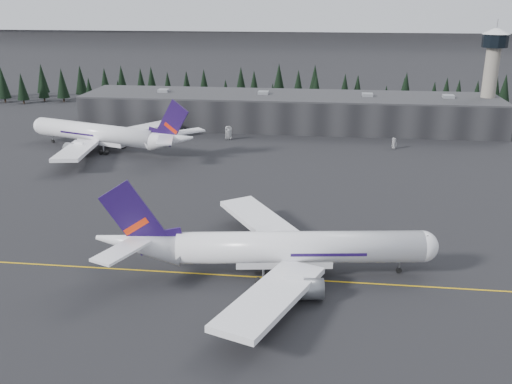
# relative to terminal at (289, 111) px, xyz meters

# --- Properties ---
(ground) EXTENTS (1400.00, 1400.00, 0.00)m
(ground) POSITION_rel_terminal_xyz_m (0.00, -125.00, -6.30)
(ground) COLOR black
(ground) RESTS_ON ground
(taxiline) EXTENTS (400.00, 0.40, 0.02)m
(taxiline) POSITION_rel_terminal_xyz_m (0.00, -127.00, -6.29)
(taxiline) COLOR gold
(taxiline) RESTS_ON ground
(terminal) EXTENTS (160.00, 30.00, 12.60)m
(terminal) POSITION_rel_terminal_xyz_m (0.00, 0.00, 0.00)
(terminal) COLOR black
(terminal) RESTS_ON ground
(control_tower) EXTENTS (10.00, 10.00, 37.70)m
(control_tower) POSITION_rel_terminal_xyz_m (75.00, 3.00, 17.11)
(control_tower) COLOR gray
(control_tower) RESTS_ON ground
(treeline) EXTENTS (360.00, 20.00, 15.00)m
(treeline) POSITION_rel_terminal_xyz_m (0.00, 37.00, 1.20)
(treeline) COLOR black
(treeline) RESTS_ON ground
(mountain_ridge) EXTENTS (4400.00, 900.00, 420.00)m
(mountain_ridge) POSITION_rel_terminal_xyz_m (0.00, 875.00, -6.30)
(mountain_ridge) COLOR white
(mountain_ridge) RESTS_ON ground
(jet_main) EXTENTS (63.48, 58.25, 18.73)m
(jet_main) POSITION_rel_terminal_xyz_m (5.09, -125.38, -1.02)
(jet_main) COLOR white
(jet_main) RESTS_ON ground
(jet_parked) EXTENTS (63.68, 57.33, 19.25)m
(jet_parked) POSITION_rel_terminal_xyz_m (-56.90, -43.81, -0.87)
(jet_parked) COLOR white
(jet_parked) RESTS_ON ground
(gse_vehicle_a) EXTENTS (2.77, 5.17, 1.38)m
(gse_vehicle_a) POSITION_rel_terminal_xyz_m (-19.90, -23.94, -5.61)
(gse_vehicle_a) COLOR silver
(gse_vehicle_a) RESTS_ON ground
(gse_vehicle_b) EXTENTS (4.01, 3.43, 1.30)m
(gse_vehicle_b) POSITION_rel_terminal_xyz_m (37.96, -29.67, -5.65)
(gse_vehicle_b) COLOR silver
(gse_vehicle_b) RESTS_ON ground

